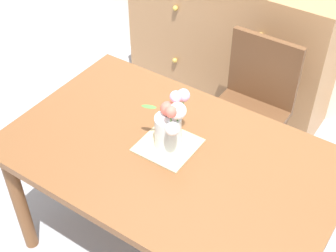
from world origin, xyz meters
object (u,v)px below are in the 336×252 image
dining_table (171,168)px  dresser (230,44)px  chair_far (252,103)px  flower_vase (170,123)px

dining_table → dresser: (-0.40, 1.33, -0.16)m
chair_far → dresser: (-0.42, 0.52, -0.02)m
chair_far → dresser: 0.67m
dining_table → chair_far: bearing=88.1°
dresser → flower_vase: (0.37, -1.30, 0.39)m
dining_table → chair_far: size_ratio=1.66×
flower_vase → dining_table: bearing=-54.0°
dresser → dining_table: bearing=-73.4°
dining_table → chair_far: 0.82m
flower_vase → chair_far: bearing=86.2°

